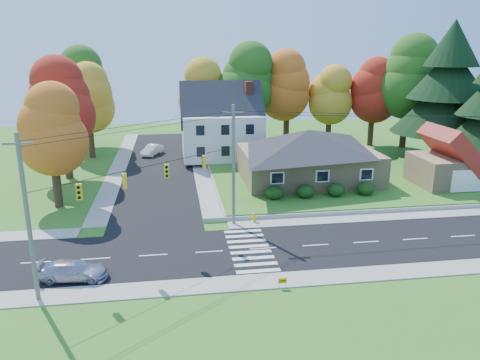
# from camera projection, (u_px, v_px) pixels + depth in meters

# --- Properties ---
(ground) EXTENTS (120.00, 120.00, 0.00)m
(ground) POSITION_uv_depth(u_px,v_px,m) (263.00, 249.00, 34.51)
(ground) COLOR #3D7923
(road_main) EXTENTS (90.00, 8.00, 0.02)m
(road_main) POSITION_uv_depth(u_px,v_px,m) (263.00, 248.00, 34.51)
(road_main) COLOR black
(road_main) RESTS_ON ground
(road_cross) EXTENTS (8.00, 44.00, 0.02)m
(road_cross) POSITION_uv_depth(u_px,v_px,m) (160.00, 166.00, 58.11)
(road_cross) COLOR black
(road_cross) RESTS_ON ground
(sidewalk_north) EXTENTS (90.00, 2.00, 0.08)m
(sidewalk_north) POSITION_uv_depth(u_px,v_px,m) (252.00, 224.00, 39.26)
(sidewalk_north) COLOR #9C9A90
(sidewalk_north) RESTS_ON ground
(sidewalk_south) EXTENTS (90.00, 2.00, 0.08)m
(sidewalk_south) POSITION_uv_depth(u_px,v_px,m) (278.00, 280.00, 29.75)
(sidewalk_south) COLOR #9C9A90
(sidewalk_south) RESTS_ON ground
(lawn) EXTENTS (30.00, 30.00, 0.50)m
(lawn) POSITION_uv_depth(u_px,v_px,m) (336.00, 168.00, 56.22)
(lawn) COLOR #3D7923
(lawn) RESTS_ON ground
(ranch_house) EXTENTS (14.60, 10.60, 5.40)m
(ranch_house) POSITION_uv_depth(u_px,v_px,m) (308.00, 154.00, 49.93)
(ranch_house) COLOR tan
(ranch_house) RESTS_ON lawn
(colonial_house) EXTENTS (10.40, 8.40, 9.60)m
(colonial_house) POSITION_uv_depth(u_px,v_px,m) (222.00, 125.00, 59.87)
(colonial_house) COLOR silver
(colonial_house) RESTS_ON lawn
(garage) EXTENTS (7.30, 6.30, 4.60)m
(garage) POSITION_uv_depth(u_px,v_px,m) (451.00, 162.00, 48.19)
(garage) COLOR tan
(garage) RESTS_ON lawn
(hedge_row) EXTENTS (10.70, 1.70, 1.27)m
(hedge_row) POSITION_uv_depth(u_px,v_px,m) (321.00, 190.00, 44.56)
(hedge_row) COLOR #163A10
(hedge_row) RESTS_ON lawn
(traffic_infrastructure) EXTENTS (38.10, 10.66, 10.00)m
(traffic_infrastructure) POSITION_uv_depth(u_px,v_px,m) (259.00, 177.00, 34.35)
(traffic_infrastructure) COLOR #666059
(traffic_infrastructure) RESTS_ON ground
(tree_lot_0) EXTENTS (6.72, 6.72, 12.51)m
(tree_lot_0) POSITION_uv_depth(u_px,v_px,m) (202.00, 92.00, 64.26)
(tree_lot_0) COLOR #3F2A19
(tree_lot_0) RESTS_ON lawn
(tree_lot_1) EXTENTS (7.84, 7.84, 14.60)m
(tree_lot_1) POSITION_uv_depth(u_px,v_px,m) (246.00, 82.00, 63.78)
(tree_lot_1) COLOR #3F2A19
(tree_lot_1) RESTS_ON lawn
(tree_lot_2) EXTENTS (7.28, 7.28, 13.56)m
(tree_lot_2) POSITION_uv_depth(u_px,v_px,m) (287.00, 86.00, 65.75)
(tree_lot_2) COLOR #3F2A19
(tree_lot_2) RESTS_ON lawn
(tree_lot_3) EXTENTS (6.16, 6.16, 11.47)m
(tree_lot_3) POSITION_uv_depth(u_px,v_px,m) (330.00, 95.00, 65.99)
(tree_lot_3) COLOR #3F2A19
(tree_lot_3) RESTS_ON lawn
(tree_lot_4) EXTENTS (6.72, 6.72, 12.51)m
(tree_lot_4) POSITION_uv_depth(u_px,v_px,m) (374.00, 91.00, 65.70)
(tree_lot_4) COLOR #3F2A19
(tree_lot_4) RESTS_ON lawn
(tree_lot_5) EXTENTS (8.40, 8.40, 15.64)m
(tree_lot_5) POSITION_uv_depth(u_px,v_px,m) (409.00, 77.00, 63.81)
(tree_lot_5) COLOR #3F2A19
(tree_lot_5) RESTS_ON lawn
(conifer_east_a) EXTENTS (12.80, 12.80, 16.96)m
(conifer_east_a) POSITION_uv_depth(u_px,v_px,m) (448.00, 89.00, 56.59)
(conifer_east_a) COLOR #3F2A19
(conifer_east_a) RESTS_ON lawn
(tree_west_0) EXTENTS (6.16, 6.16, 11.47)m
(tree_west_0) POSITION_uv_depth(u_px,v_px,m) (51.00, 130.00, 41.57)
(tree_west_0) COLOR #3F2A19
(tree_west_0) RESTS_ON ground
(tree_west_1) EXTENTS (7.28, 7.28, 13.56)m
(tree_west_1) POSITION_uv_depth(u_px,v_px,m) (62.00, 103.00, 50.57)
(tree_west_1) COLOR #3F2A19
(tree_west_1) RESTS_ON ground
(tree_west_2) EXTENTS (6.72, 6.72, 12.51)m
(tree_west_2) POSITION_uv_depth(u_px,v_px,m) (87.00, 99.00, 60.40)
(tree_west_2) COLOR #3F2A19
(tree_west_2) RESTS_ON ground
(tree_west_3) EXTENTS (7.84, 7.84, 14.60)m
(tree_west_3) POSITION_uv_depth(u_px,v_px,m) (81.00, 84.00, 67.37)
(tree_west_3) COLOR #3F2A19
(tree_west_3) RESTS_ON ground
(silver_sedan) EXTENTS (4.54, 2.27, 1.26)m
(silver_sedan) POSITION_uv_depth(u_px,v_px,m) (73.00, 270.00, 29.76)
(silver_sedan) COLOR #A5A6BC
(silver_sedan) RESTS_ON road_main
(white_car) EXTENTS (3.11, 4.44, 1.39)m
(white_car) POSITION_uv_depth(u_px,v_px,m) (152.00, 150.00, 63.74)
(white_car) COLOR white
(white_car) RESTS_ON road_cross
(fire_hydrant) EXTENTS (0.50, 0.39, 0.87)m
(fire_hydrant) POSITION_uv_depth(u_px,v_px,m) (254.00, 218.00, 39.51)
(fire_hydrant) COLOR yellow
(fire_hydrant) RESTS_ON ground
(yard_sign) EXTENTS (0.54, 0.04, 0.68)m
(yard_sign) POSITION_uv_depth(u_px,v_px,m) (282.00, 281.00, 28.77)
(yard_sign) COLOR black
(yard_sign) RESTS_ON ground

